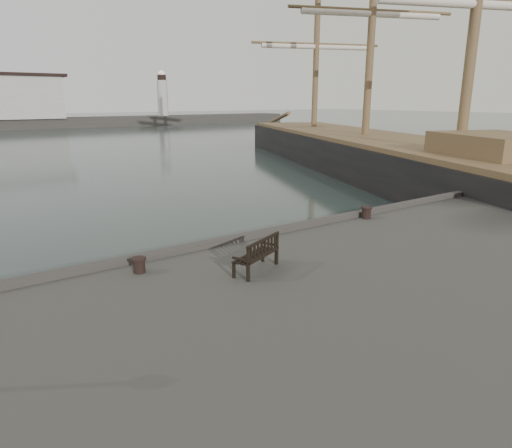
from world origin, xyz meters
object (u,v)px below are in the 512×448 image
(bench, at_px, (257,261))
(bollard_left, at_px, (139,265))
(tall_ship_main, at_px, (364,159))
(bollard_right, at_px, (366,213))

(bench, relative_size, bollard_left, 4.03)
(tall_ship_main, bearing_deg, bollard_right, -116.28)
(bollard_left, bearing_deg, tall_ship_main, 31.76)
(bollard_left, height_order, bollard_right, bollard_right)
(tall_ship_main, bearing_deg, bench, -121.58)
(bollard_right, relative_size, tall_ship_main, 0.01)
(bollard_left, relative_size, tall_ship_main, 0.01)
(bench, distance_m, bollard_right, 6.56)
(bench, height_order, bollard_left, bench)
(bollard_left, height_order, tall_ship_main, tall_ship_main)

